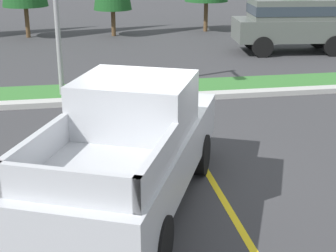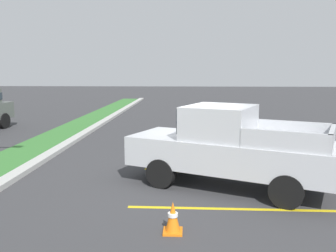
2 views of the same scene
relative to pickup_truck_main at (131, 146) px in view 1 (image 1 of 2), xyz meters
The scene contains 7 objects.
ground_plane 1.52m from the pickup_truck_main, 52.26° to the left, with size 120.00×120.00×0.00m, color #38383A.
parking_line_near 1.88m from the pickup_truck_main, behind, with size 0.12×4.80×0.01m, color yellow.
parking_line_far 1.85m from the pickup_truck_main, ahead, with size 0.12×4.80×0.01m, color yellow.
curb_strip 6.00m from the pickup_truck_main, 83.39° to the left, with size 56.00×0.40×0.15m, color #B2B2AD.
grass_median 7.09m from the pickup_truck_main, 84.42° to the left, with size 56.00×1.80×0.06m, color #387533.
pickup_truck_main is the anchor object (origin of this frame).
suv_distant 13.88m from the pickup_truck_main, 56.84° to the left, with size 4.77×2.32×2.10m.
Camera 1 is at (-1.42, -8.43, 4.07)m, focal length 54.71 mm.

